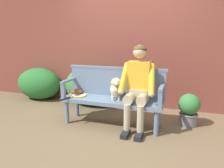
{
  "coord_description": "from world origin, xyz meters",
  "views": [
    {
      "loc": [
        1.06,
        -3.09,
        1.42
      ],
      "look_at": [
        0.0,
        0.0,
        0.7
      ],
      "focal_mm": 33.44,
      "sensor_mm": 36.0,
      "label": 1
    }
  ],
  "objects_px": {
    "dog_on_bench": "(116,88)",
    "potted_plant": "(189,109)",
    "person_seated": "(138,85)",
    "baseball_glove": "(77,91)",
    "tennis_racket": "(78,95)",
    "garden_bench": "(112,103)"
  },
  "relations": [
    {
      "from": "dog_on_bench",
      "to": "tennis_racket",
      "type": "height_order",
      "value": "dog_on_bench"
    },
    {
      "from": "dog_on_bench",
      "to": "garden_bench",
      "type": "bearing_deg",
      "value": 168.6
    },
    {
      "from": "garden_bench",
      "to": "baseball_glove",
      "type": "height_order",
      "value": "baseball_glove"
    },
    {
      "from": "garden_bench",
      "to": "baseball_glove",
      "type": "distance_m",
      "value": 0.71
    },
    {
      "from": "garden_bench",
      "to": "baseball_glove",
      "type": "relative_size",
      "value": 7.5
    },
    {
      "from": "dog_on_bench",
      "to": "potted_plant",
      "type": "distance_m",
      "value": 1.25
    },
    {
      "from": "dog_on_bench",
      "to": "baseball_glove",
      "type": "bearing_deg",
      "value": 171.85
    },
    {
      "from": "person_seated",
      "to": "dog_on_bench",
      "type": "bearing_deg",
      "value": -179.23
    },
    {
      "from": "garden_bench",
      "to": "potted_plant",
      "type": "relative_size",
      "value": 3.09
    },
    {
      "from": "person_seated",
      "to": "baseball_glove",
      "type": "xyz_separation_m",
      "value": [
        -1.12,
        0.1,
        -0.23
      ]
    },
    {
      "from": "person_seated",
      "to": "baseball_glove",
      "type": "bearing_deg",
      "value": 174.66
    },
    {
      "from": "dog_on_bench",
      "to": "tennis_racket",
      "type": "distance_m",
      "value": 0.71
    },
    {
      "from": "dog_on_bench",
      "to": "potted_plant",
      "type": "relative_size",
      "value": 0.7
    },
    {
      "from": "garden_bench",
      "to": "dog_on_bench",
      "type": "relative_size",
      "value": 4.42
    },
    {
      "from": "dog_on_bench",
      "to": "baseball_glove",
      "type": "xyz_separation_m",
      "value": [
        -0.76,
        0.11,
        -0.14
      ]
    },
    {
      "from": "garden_bench",
      "to": "person_seated",
      "type": "distance_m",
      "value": 0.54
    },
    {
      "from": "tennis_racket",
      "to": "person_seated",
      "type": "bearing_deg",
      "value": 0.43
    },
    {
      "from": "dog_on_bench",
      "to": "tennis_racket",
      "type": "bearing_deg",
      "value": -179.75
    },
    {
      "from": "garden_bench",
      "to": "tennis_racket",
      "type": "bearing_deg",
      "value": -178.45
    },
    {
      "from": "person_seated",
      "to": "baseball_glove",
      "type": "distance_m",
      "value": 1.15
    },
    {
      "from": "person_seated",
      "to": "potted_plant",
      "type": "height_order",
      "value": "person_seated"
    },
    {
      "from": "person_seated",
      "to": "potted_plant",
      "type": "bearing_deg",
      "value": 27.73
    }
  ]
}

